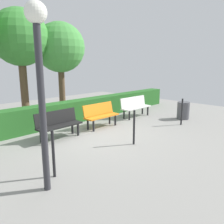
{
  "coord_description": "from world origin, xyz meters",
  "views": [
    {
      "loc": [
        4.67,
        5.24,
        2.3
      ],
      "look_at": [
        -1.1,
        -0.27,
        0.55
      ],
      "focal_mm": 36.18,
      "sensor_mm": 36.0,
      "label": 1
    }
  ],
  "objects_px": {
    "bench_black": "(58,123)",
    "bench_white": "(135,106)",
    "tree_near": "(60,48)",
    "tree_mid": "(20,38)",
    "lamp_post": "(39,62)",
    "trash_bin": "(183,110)",
    "bench_orange": "(101,114)"
  },
  "relations": [
    {
      "from": "tree_near",
      "to": "trash_bin",
      "type": "height_order",
      "value": "tree_near"
    },
    {
      "from": "bench_white",
      "to": "trash_bin",
      "type": "bearing_deg",
      "value": 124.75
    },
    {
      "from": "lamp_post",
      "to": "trash_bin",
      "type": "xyz_separation_m",
      "value": [
        -6.77,
        -0.7,
        -1.96
      ]
    },
    {
      "from": "bench_orange",
      "to": "tree_near",
      "type": "relative_size",
      "value": 0.34
    },
    {
      "from": "bench_orange",
      "to": "trash_bin",
      "type": "xyz_separation_m",
      "value": [
        -3.22,
        1.6,
        -0.12
      ]
    },
    {
      "from": "bench_orange",
      "to": "bench_black",
      "type": "xyz_separation_m",
      "value": [
        1.76,
        -0.02,
        0.0
      ]
    },
    {
      "from": "bench_white",
      "to": "bench_orange",
      "type": "xyz_separation_m",
      "value": [
        2.14,
        0.09,
        -0.0
      ]
    },
    {
      "from": "bench_black",
      "to": "tree_near",
      "type": "bearing_deg",
      "value": -127.07
    },
    {
      "from": "tree_near",
      "to": "trash_bin",
      "type": "bearing_deg",
      "value": 121.52
    },
    {
      "from": "tree_near",
      "to": "trash_bin",
      "type": "distance_m",
      "value": 5.96
    },
    {
      "from": "bench_white",
      "to": "lamp_post",
      "type": "height_order",
      "value": "lamp_post"
    },
    {
      "from": "tree_mid",
      "to": "lamp_post",
      "type": "relative_size",
      "value": 1.35
    },
    {
      "from": "bench_orange",
      "to": "lamp_post",
      "type": "xyz_separation_m",
      "value": [
        3.54,
        2.3,
        1.83
      ]
    },
    {
      "from": "bench_black",
      "to": "bench_white",
      "type": "bearing_deg",
      "value": -179.81
    },
    {
      "from": "bench_black",
      "to": "tree_near",
      "type": "height_order",
      "value": "tree_near"
    },
    {
      "from": "bench_white",
      "to": "tree_near",
      "type": "relative_size",
      "value": 0.38
    },
    {
      "from": "tree_mid",
      "to": "tree_near",
      "type": "bearing_deg",
      "value": 168.97
    },
    {
      "from": "bench_white",
      "to": "bench_orange",
      "type": "height_order",
      "value": "bench_white"
    },
    {
      "from": "bench_orange",
      "to": "bench_black",
      "type": "distance_m",
      "value": 1.76
    },
    {
      "from": "bench_white",
      "to": "bench_orange",
      "type": "bearing_deg",
      "value": 4.5
    },
    {
      "from": "bench_black",
      "to": "trash_bin",
      "type": "xyz_separation_m",
      "value": [
        -4.98,
        1.62,
        -0.12
      ]
    },
    {
      "from": "lamp_post",
      "to": "tree_near",
      "type": "bearing_deg",
      "value": -126.8
    },
    {
      "from": "bench_black",
      "to": "lamp_post",
      "type": "height_order",
      "value": "lamp_post"
    },
    {
      "from": "bench_black",
      "to": "tree_mid",
      "type": "height_order",
      "value": "tree_mid"
    },
    {
      "from": "trash_bin",
      "to": "bench_white",
      "type": "bearing_deg",
      "value": -57.27
    },
    {
      "from": "tree_near",
      "to": "trash_bin",
      "type": "relative_size",
      "value": 5.7
    },
    {
      "from": "bench_orange",
      "to": "bench_white",
      "type": "bearing_deg",
      "value": -176.99
    },
    {
      "from": "bench_black",
      "to": "tree_near",
      "type": "distance_m",
      "value": 4.42
    },
    {
      "from": "bench_orange",
      "to": "tree_near",
      "type": "bearing_deg",
      "value": -97.32
    },
    {
      "from": "lamp_post",
      "to": "trash_bin",
      "type": "distance_m",
      "value": 7.08
    },
    {
      "from": "tree_near",
      "to": "lamp_post",
      "type": "distance_m",
      "value": 6.63
    },
    {
      "from": "tree_mid",
      "to": "trash_bin",
      "type": "height_order",
      "value": "tree_mid"
    }
  ]
}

